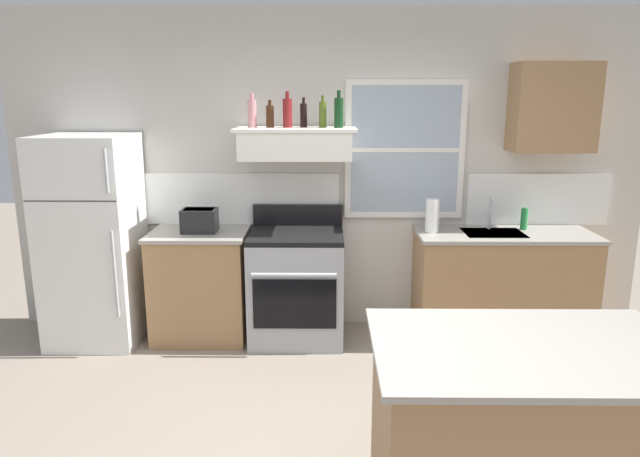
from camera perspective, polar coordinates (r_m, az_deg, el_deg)
back_wall at (r=4.90m, az=1.07°, el=5.61°), size 5.40×0.11×2.70m
refrigerator at (r=4.99m, az=-21.69°, el=-1.11°), size 0.70×0.72×1.69m
counter_left_of_stove at (r=4.90m, az=-11.75°, el=-5.46°), size 0.79×0.63×0.91m
toaster at (r=4.74m, az=-11.93°, el=0.83°), size 0.30×0.20×0.19m
stove_range at (r=4.75m, az=-2.34°, el=-5.65°), size 0.76×0.69×1.09m
range_hood_shelf at (r=4.61m, az=-2.42°, el=8.51°), size 0.96×0.52×0.24m
bottle_rose_pink at (r=4.63m, az=-6.79°, el=11.36°), size 0.07×0.07×0.27m
bottle_brown_stout at (r=4.62m, az=-5.01°, el=11.11°), size 0.06×0.06×0.22m
bottle_red_label_wine at (r=4.61m, az=-3.26°, el=11.48°), size 0.07×0.07×0.28m
bottle_balsamic_dark at (r=4.65m, az=-1.65°, el=11.27°), size 0.06×0.06×0.23m
bottle_olive_oil_square at (r=4.61m, az=0.28°, el=11.34°), size 0.06×0.06×0.25m
bottle_dark_green_wine at (r=4.57m, az=1.88°, el=11.52°), size 0.07×0.07×0.29m
counter_right_with_sink at (r=5.00m, az=17.61°, el=-5.40°), size 1.43×0.63×0.91m
sink_faucet at (r=4.91m, az=16.68°, el=1.90°), size 0.03×0.17×0.28m
paper_towel_roll at (r=4.71m, az=11.13°, el=1.25°), size 0.11×0.11×0.27m
dish_soap_bottle at (r=5.01m, az=19.68°, el=0.92°), size 0.06×0.06×0.18m
kitchen_island at (r=2.96m, az=19.52°, el=-18.98°), size 1.40×0.90×0.91m
upper_cabinet_right at (r=5.01m, az=22.20°, el=11.11°), size 0.64×0.32×0.70m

